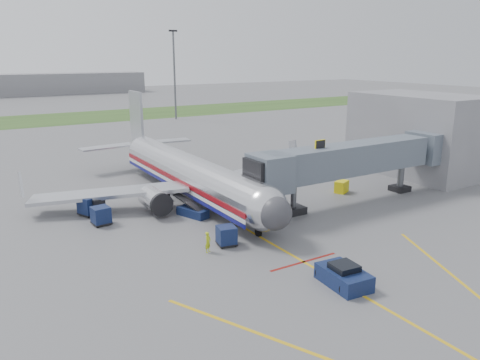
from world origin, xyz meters
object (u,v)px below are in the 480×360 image
airliner (189,173)px  baggage_tug (97,207)px  pushback_tug (344,276)px  belt_loader (192,212)px  ramp_worker (208,242)px

airliner → baggage_tug: airliner is taller
pushback_tug → belt_loader: belt_loader is taller
baggage_tug → ramp_worker: (4.87, -13.29, 0.10)m
baggage_tug → ramp_worker: size_ratio=1.50×
belt_loader → ramp_worker: bearing=-107.9°
baggage_tug → belt_loader: bearing=-34.3°
pushback_tug → ramp_worker: (-5.12, 9.40, 0.20)m
belt_loader → ramp_worker: belt_loader is taller
baggage_tug → belt_loader: size_ratio=0.63×
pushback_tug → belt_loader: bearing=98.0°
airliner → belt_loader: size_ratio=9.11×
airliner → belt_loader: airliner is taller
airliner → ramp_worker: airliner is taller
ramp_worker → airliner: bearing=38.9°
airliner → ramp_worker: (-5.16, -14.00, -1.82)m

